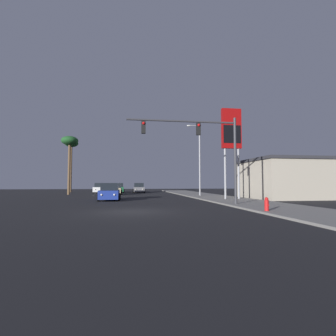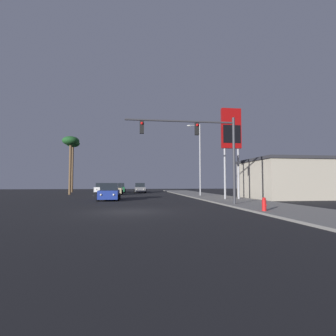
{
  "view_description": "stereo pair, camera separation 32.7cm",
  "coord_description": "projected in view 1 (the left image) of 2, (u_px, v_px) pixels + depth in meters",
  "views": [
    {
      "loc": [
        -0.21,
        -15.59,
        1.67
      ],
      "look_at": [
        4.26,
        13.47,
        3.36
      ],
      "focal_mm": 28.0,
      "sensor_mm": 36.0,
      "label": 1
    },
    {
      "loc": [
        0.11,
        -15.63,
        1.67
      ],
      "look_at": [
        4.26,
        13.47,
        3.36
      ],
      "focal_mm": 28.0,
      "sensor_mm": 36.0,
      "label": 2
    }
  ],
  "objects": [
    {
      "name": "ground_plane",
      "position": [
        131.0,
        212.0,
        15.32
      ],
      "size": [
        120.0,
        120.0,
        0.0
      ],
      "primitive_type": "plane",
      "color": "black"
    },
    {
      "name": "sidewalk_right",
      "position": [
        224.0,
        199.0,
        26.63
      ],
      "size": [
        5.0,
        60.0,
        0.12
      ],
      "color": "gray",
      "rests_on": "ground"
    },
    {
      "name": "building_gas_station",
      "position": [
        294.0,
        179.0,
        28.96
      ],
      "size": [
        10.3,
        8.3,
        4.3
      ],
      "color": "#B2A893",
      "rests_on": "ground"
    },
    {
      "name": "car_white",
      "position": [
        100.0,
        188.0,
        44.97
      ],
      "size": [
        2.04,
        4.34,
        1.68
      ],
      "rotation": [
        0.0,
        0.0,
        3.1
      ],
      "color": "silver",
      "rests_on": "ground"
    },
    {
      "name": "car_blue",
      "position": [
        110.0,
        192.0,
        25.41
      ],
      "size": [
        2.04,
        4.31,
        1.68
      ],
      "rotation": [
        0.0,
        0.0,
        3.14
      ],
      "color": "navy",
      "rests_on": "ground"
    },
    {
      "name": "car_green",
      "position": [
        118.0,
        188.0,
        45.95
      ],
      "size": [
        2.04,
        4.32,
        1.68
      ],
      "rotation": [
        0.0,
        0.0,
        3.15
      ],
      "color": "#195933",
      "rests_on": "ground"
    },
    {
      "name": "car_grey",
      "position": [
        139.0,
        188.0,
        45.68
      ],
      "size": [
        2.04,
        4.31,
        1.68
      ],
      "rotation": [
        0.0,
        0.0,
        3.14
      ],
      "color": "slate",
      "rests_on": "ground"
    },
    {
      "name": "car_tan",
      "position": [
        115.0,
        189.0,
        37.96
      ],
      "size": [
        2.04,
        4.31,
        1.68
      ],
      "rotation": [
        0.0,
        0.0,
        3.14
      ],
      "color": "tan",
      "rests_on": "ground"
    },
    {
      "name": "traffic_light_mast",
      "position": [
        204.0,
        141.0,
        19.41
      ],
      "size": [
        8.23,
        0.36,
        6.5
      ],
      "color": "#38383D",
      "rests_on": "sidewalk_right"
    },
    {
      "name": "street_lamp",
      "position": [
        199.0,
        156.0,
        33.07
      ],
      "size": [
        1.74,
        0.24,
        9.0
      ],
      "color": "#99999E",
      "rests_on": "sidewalk_right"
    },
    {
      "name": "gas_station_sign",
      "position": [
        231.0,
        134.0,
        26.14
      ],
      "size": [
        2.0,
        0.42,
        9.0
      ],
      "color": "#99999E",
      "rests_on": "sidewalk_right"
    },
    {
      "name": "fire_hydrant",
      "position": [
        267.0,
        204.0,
        14.65
      ],
      "size": [
        0.24,
        0.34,
        0.76
      ],
      "color": "red",
      "rests_on": "sidewalk_right"
    },
    {
      "name": "palm_tree_mid",
      "position": [
        70.0,
        144.0,
        38.11
      ],
      "size": [
        2.4,
        2.4,
        8.51
      ],
      "color": "brown",
      "rests_on": "ground"
    },
    {
      "name": "palm_tree_far",
      "position": [
        71.0,
        147.0,
        47.76
      ],
      "size": [
        2.4,
        2.4,
        9.57
      ],
      "color": "brown",
      "rests_on": "ground"
    }
  ]
}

